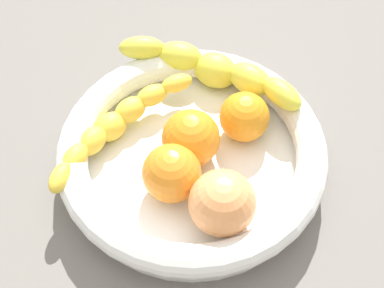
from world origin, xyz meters
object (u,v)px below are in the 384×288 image
object	(u,v)px
banana_draped_left	(114,126)
orange_front	(187,139)
peach_blush	(222,203)
banana_draped_right	(213,69)
orange_mid_left	(172,173)
orange_mid_right	(244,117)
fruit_bowl	(192,156)

from	to	relation	value
banana_draped_left	orange_front	distance (cm)	8.86
orange_front	peach_blush	bearing A→B (deg)	101.96
banana_draped_left	banana_draped_right	distance (cm)	14.22
banana_draped_left	orange_mid_left	distance (cm)	9.85
orange_mid_right	fruit_bowl	bearing A→B (deg)	21.29
banana_draped_right	orange_front	bearing A→B (deg)	61.87
orange_mid_right	peach_blush	size ratio (longest dim) A/B	0.82
peach_blush	banana_draped_left	bearing A→B (deg)	-53.71
orange_mid_left	peach_blush	size ratio (longest dim) A/B	0.91
banana_draped_left	banana_draped_right	size ratio (longest dim) A/B	0.90
orange_mid_left	orange_mid_right	world-z (taller)	orange_mid_left
orange_front	banana_draped_right	bearing A→B (deg)	-118.13
banana_draped_right	orange_mid_right	size ratio (longest dim) A/B	3.50
orange_mid_left	orange_mid_right	distance (cm)	11.41
banana_draped_right	fruit_bowl	bearing A→B (deg)	65.18
orange_front	peach_blush	distance (cm)	9.11
orange_mid_right	peach_blush	distance (cm)	12.13
banana_draped_left	orange_mid_right	distance (cm)	15.05
orange_front	peach_blush	size ratio (longest dim) A/B	0.93
orange_mid_right	peach_blush	bearing A→B (deg)	64.34
fruit_bowl	orange_mid_right	distance (cm)	7.52
banana_draped_right	peach_blush	distance (cm)	19.09
orange_front	orange_mid_left	world-z (taller)	orange_front
banana_draped_right	orange_mid_right	bearing A→B (deg)	103.31
banana_draped_left	orange_mid_left	bearing A→B (deg)	122.31
orange_front	orange_mid_right	size ratio (longest dim) A/B	1.12
fruit_bowl	orange_front	size ratio (longest dim) A/B	4.65
fruit_bowl	orange_mid_right	size ratio (longest dim) A/B	5.22
orange_mid_right	peach_blush	world-z (taller)	peach_blush
fruit_bowl	orange_mid_left	xyz separation A→B (cm)	(2.94, 3.49, 2.49)
banana_draped_left	peach_blush	size ratio (longest dim) A/B	2.61
banana_draped_left	peach_blush	world-z (taller)	peach_blush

